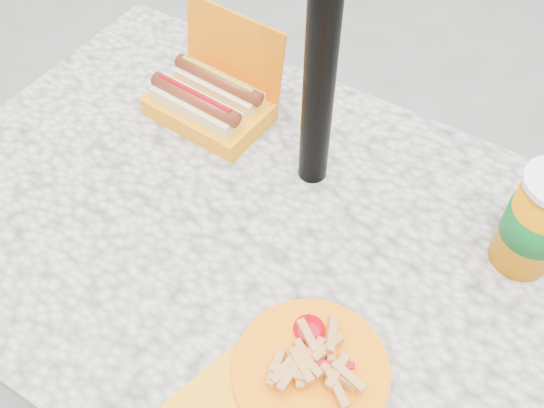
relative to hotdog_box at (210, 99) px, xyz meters
The scene contains 5 objects.
ground 0.85m from the hotdog_box, 38.23° to the right, with size 60.00×60.00×0.00m, color slate.
picnic_table 0.34m from the hotdog_box, 38.23° to the right, with size 1.20×0.80×0.75m.
hotdog_box is the anchor object (origin of this frame).
fries_plate 0.55m from the hotdog_box, 40.60° to the right, with size 0.26×0.30×0.04m.
soda_cup 0.60m from the hotdog_box, ahead, with size 0.10×0.10×0.19m.
Camera 1 is at (0.32, -0.48, 1.55)m, focal length 40.00 mm.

